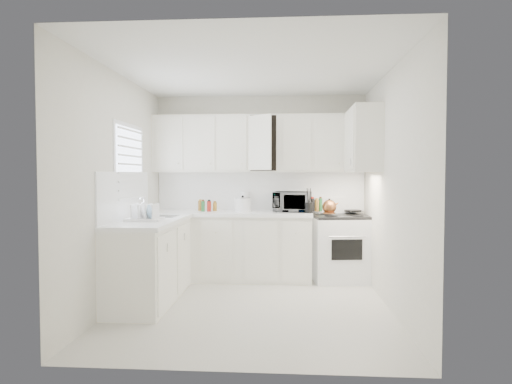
# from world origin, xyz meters

# --- Properties ---
(floor) EXTENTS (3.20, 3.20, 0.00)m
(floor) POSITION_xyz_m (0.00, 0.00, 0.00)
(floor) COLOR beige
(floor) RESTS_ON ground
(ceiling) EXTENTS (3.20, 3.20, 0.00)m
(ceiling) POSITION_xyz_m (0.00, 0.00, 2.60)
(ceiling) COLOR white
(ceiling) RESTS_ON ground
(wall_back) EXTENTS (3.00, 0.00, 3.00)m
(wall_back) POSITION_xyz_m (0.00, 1.60, 1.30)
(wall_back) COLOR silver
(wall_back) RESTS_ON ground
(wall_front) EXTENTS (3.00, 0.00, 3.00)m
(wall_front) POSITION_xyz_m (0.00, -1.60, 1.30)
(wall_front) COLOR silver
(wall_front) RESTS_ON ground
(wall_left) EXTENTS (0.00, 3.20, 3.20)m
(wall_left) POSITION_xyz_m (-1.50, 0.00, 1.30)
(wall_left) COLOR silver
(wall_left) RESTS_ON ground
(wall_right) EXTENTS (0.00, 3.20, 3.20)m
(wall_right) POSITION_xyz_m (1.50, 0.00, 1.30)
(wall_right) COLOR silver
(wall_right) RESTS_ON ground
(window_blinds) EXTENTS (0.06, 0.96, 1.06)m
(window_blinds) POSITION_xyz_m (-1.48, 0.35, 1.55)
(window_blinds) COLOR white
(window_blinds) RESTS_ON wall_left
(lower_cabinets_back) EXTENTS (2.22, 0.60, 0.90)m
(lower_cabinets_back) POSITION_xyz_m (-0.39, 1.30, 0.45)
(lower_cabinets_back) COLOR white
(lower_cabinets_back) RESTS_ON floor
(lower_cabinets_left) EXTENTS (0.60, 1.60, 0.90)m
(lower_cabinets_left) POSITION_xyz_m (-1.20, 0.20, 0.45)
(lower_cabinets_left) COLOR white
(lower_cabinets_left) RESTS_ON floor
(countertop_back) EXTENTS (2.24, 0.64, 0.05)m
(countertop_back) POSITION_xyz_m (-0.39, 1.29, 0.93)
(countertop_back) COLOR white
(countertop_back) RESTS_ON lower_cabinets_back
(countertop_left) EXTENTS (0.64, 1.62, 0.05)m
(countertop_left) POSITION_xyz_m (-1.19, 0.20, 0.93)
(countertop_left) COLOR white
(countertop_left) RESTS_ON lower_cabinets_left
(backsplash_back) EXTENTS (2.98, 0.02, 0.55)m
(backsplash_back) POSITION_xyz_m (0.00, 1.59, 1.23)
(backsplash_back) COLOR white
(backsplash_back) RESTS_ON wall_back
(backsplash_left) EXTENTS (0.02, 1.60, 0.55)m
(backsplash_left) POSITION_xyz_m (-1.49, 0.20, 1.23)
(backsplash_left) COLOR white
(backsplash_left) RESTS_ON wall_left
(upper_cabinets_back) EXTENTS (3.00, 0.33, 0.80)m
(upper_cabinets_back) POSITION_xyz_m (0.00, 1.44, 1.50)
(upper_cabinets_back) COLOR white
(upper_cabinets_back) RESTS_ON wall_back
(upper_cabinets_right) EXTENTS (0.33, 0.90, 0.80)m
(upper_cabinets_right) POSITION_xyz_m (1.33, 0.82, 1.50)
(upper_cabinets_right) COLOR white
(upper_cabinets_right) RESTS_ON wall_right
(sink) EXTENTS (0.42, 0.38, 0.30)m
(sink) POSITION_xyz_m (-1.19, 0.55, 1.07)
(sink) COLOR gray
(sink) RESTS_ON countertop_left
(stove) EXTENTS (0.82, 0.71, 1.16)m
(stove) POSITION_xyz_m (1.14, 1.31, 0.58)
(stove) COLOR white
(stove) RESTS_ON floor
(tea_kettle) EXTENTS (0.25, 0.22, 0.22)m
(tea_kettle) POSITION_xyz_m (0.96, 1.15, 1.05)
(tea_kettle) COLOR #9F562B
(tea_kettle) RESTS_ON stove
(frying_pan) EXTENTS (0.35, 0.46, 0.04)m
(frying_pan) POSITION_xyz_m (1.32, 1.47, 0.96)
(frying_pan) COLOR black
(frying_pan) RESTS_ON stove
(microwave) EXTENTS (0.54, 0.35, 0.34)m
(microwave) POSITION_xyz_m (0.46, 1.33, 1.12)
(microwave) COLOR gray
(microwave) RESTS_ON countertop_back
(rice_cooker) EXTENTS (0.26, 0.26, 0.23)m
(rice_cooker) POSITION_xyz_m (-0.23, 1.30, 1.06)
(rice_cooker) COLOR white
(rice_cooker) RESTS_ON countertop_back
(paper_towel) EXTENTS (0.12, 0.12, 0.27)m
(paper_towel) POSITION_xyz_m (-0.22, 1.52, 1.08)
(paper_towel) COLOR white
(paper_towel) RESTS_ON countertop_back
(utensil_crock) EXTENTS (0.12, 0.12, 0.35)m
(utensil_crock) POSITION_xyz_m (0.68, 1.14, 1.12)
(utensil_crock) COLOR black
(utensil_crock) RESTS_ON countertop_back
(dish_rack) EXTENTS (0.40, 0.30, 0.22)m
(dish_rack) POSITION_xyz_m (-1.22, 0.05, 1.06)
(dish_rack) COLOR white
(dish_rack) RESTS_ON countertop_left
(spice_left_0) EXTENTS (0.06, 0.06, 0.13)m
(spice_left_0) POSITION_xyz_m (-0.85, 1.42, 1.02)
(spice_left_0) COLOR #A06E2B
(spice_left_0) RESTS_ON countertop_back
(spice_left_1) EXTENTS (0.06, 0.06, 0.13)m
(spice_left_1) POSITION_xyz_m (-0.78, 1.33, 1.02)
(spice_left_1) COLOR #246C31
(spice_left_1) RESTS_ON countertop_back
(spice_left_2) EXTENTS (0.06, 0.06, 0.13)m
(spice_left_2) POSITION_xyz_m (-0.70, 1.42, 1.02)
(spice_left_2) COLOR #A82016
(spice_left_2) RESTS_ON countertop_back
(spice_left_3) EXTENTS (0.06, 0.06, 0.13)m
(spice_left_3) POSITION_xyz_m (-0.62, 1.33, 1.02)
(spice_left_3) COLOR gold
(spice_left_3) RESTS_ON countertop_back
(sauce_right_0) EXTENTS (0.06, 0.06, 0.19)m
(sauce_right_0) POSITION_xyz_m (0.58, 1.46, 1.05)
(sauce_right_0) COLOR #A82016
(sauce_right_0) RESTS_ON countertop_back
(sauce_right_1) EXTENTS (0.06, 0.06, 0.19)m
(sauce_right_1) POSITION_xyz_m (0.64, 1.40, 1.05)
(sauce_right_1) COLOR gold
(sauce_right_1) RESTS_ON countertop_back
(sauce_right_2) EXTENTS (0.06, 0.06, 0.19)m
(sauce_right_2) POSITION_xyz_m (0.69, 1.46, 1.05)
(sauce_right_2) COLOR #563018
(sauce_right_2) RESTS_ON countertop_back
(sauce_right_3) EXTENTS (0.06, 0.06, 0.19)m
(sauce_right_3) POSITION_xyz_m (0.74, 1.40, 1.05)
(sauce_right_3) COLOR black
(sauce_right_3) RESTS_ON countertop_back
(sauce_right_4) EXTENTS (0.06, 0.06, 0.19)m
(sauce_right_4) POSITION_xyz_m (0.80, 1.46, 1.05)
(sauce_right_4) COLOR #A06E2B
(sauce_right_4) RESTS_ON countertop_back
(sauce_right_5) EXTENTS (0.06, 0.06, 0.19)m
(sauce_right_5) POSITION_xyz_m (0.85, 1.40, 1.05)
(sauce_right_5) COLOR #246C31
(sauce_right_5) RESTS_ON countertop_back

